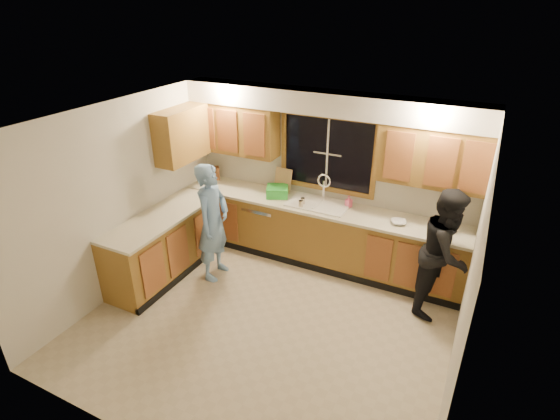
# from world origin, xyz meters

# --- Properties ---
(floor) EXTENTS (4.20, 4.20, 0.00)m
(floor) POSITION_xyz_m (0.00, 0.00, 0.00)
(floor) COLOR #BAAC8F
(floor) RESTS_ON ground
(ceiling) EXTENTS (4.20, 4.20, 0.00)m
(ceiling) POSITION_xyz_m (0.00, 0.00, 2.50)
(ceiling) COLOR silver
(wall_back) EXTENTS (4.20, 0.00, 4.20)m
(wall_back) POSITION_xyz_m (0.00, 1.90, 1.25)
(wall_back) COLOR beige
(wall_back) RESTS_ON ground
(wall_left) EXTENTS (0.00, 3.80, 3.80)m
(wall_left) POSITION_xyz_m (-2.10, 0.00, 1.25)
(wall_left) COLOR beige
(wall_left) RESTS_ON ground
(wall_right) EXTENTS (0.00, 3.80, 3.80)m
(wall_right) POSITION_xyz_m (2.10, 0.00, 1.25)
(wall_right) COLOR beige
(wall_right) RESTS_ON ground
(base_cabinets_back) EXTENTS (4.20, 0.60, 0.88)m
(base_cabinets_back) POSITION_xyz_m (0.00, 1.60, 0.44)
(base_cabinets_back) COLOR olive
(base_cabinets_back) RESTS_ON ground
(base_cabinets_left) EXTENTS (0.60, 1.90, 0.88)m
(base_cabinets_left) POSITION_xyz_m (-1.80, 0.35, 0.44)
(base_cabinets_left) COLOR olive
(base_cabinets_left) RESTS_ON ground
(countertop_back) EXTENTS (4.20, 0.63, 0.04)m
(countertop_back) POSITION_xyz_m (0.00, 1.58, 0.90)
(countertop_back) COLOR beige
(countertop_back) RESTS_ON base_cabinets_back
(countertop_left) EXTENTS (0.63, 1.90, 0.04)m
(countertop_left) POSITION_xyz_m (-1.79, 0.35, 0.90)
(countertop_left) COLOR beige
(countertop_left) RESTS_ON base_cabinets_left
(upper_cabinets_left) EXTENTS (1.35, 0.33, 0.75)m
(upper_cabinets_left) POSITION_xyz_m (-1.43, 1.73, 1.83)
(upper_cabinets_left) COLOR olive
(upper_cabinets_left) RESTS_ON wall_back
(upper_cabinets_right) EXTENTS (1.35, 0.33, 0.75)m
(upper_cabinets_right) POSITION_xyz_m (1.43, 1.73, 1.83)
(upper_cabinets_right) COLOR olive
(upper_cabinets_right) RESTS_ON wall_back
(upper_cabinets_return) EXTENTS (0.33, 0.90, 0.75)m
(upper_cabinets_return) POSITION_xyz_m (-1.94, 1.12, 1.83)
(upper_cabinets_return) COLOR olive
(upper_cabinets_return) RESTS_ON wall_left
(soffit) EXTENTS (4.20, 0.35, 0.30)m
(soffit) POSITION_xyz_m (0.00, 1.72, 2.35)
(soffit) COLOR silver
(soffit) RESTS_ON wall_back
(window_frame) EXTENTS (1.44, 0.03, 1.14)m
(window_frame) POSITION_xyz_m (0.00, 1.89, 1.60)
(window_frame) COLOR black
(window_frame) RESTS_ON wall_back
(sink) EXTENTS (0.86, 0.52, 0.57)m
(sink) POSITION_xyz_m (0.00, 1.60, 0.86)
(sink) COLOR white
(sink) RESTS_ON countertop_back
(dishwasher) EXTENTS (0.60, 0.56, 0.82)m
(dishwasher) POSITION_xyz_m (-0.85, 1.59, 0.41)
(dishwasher) COLOR white
(dishwasher) RESTS_ON floor
(stove) EXTENTS (0.58, 0.75, 0.90)m
(stove) POSITION_xyz_m (-1.80, -0.22, 0.45)
(stove) COLOR white
(stove) RESTS_ON floor
(man) EXTENTS (0.45, 0.64, 1.68)m
(man) POSITION_xyz_m (-1.14, 0.61, 0.84)
(man) COLOR #6B97CB
(man) RESTS_ON floor
(woman) EXTENTS (0.77, 0.90, 1.64)m
(woman) POSITION_xyz_m (1.81, 1.24, 0.82)
(woman) COLOR black
(woman) RESTS_ON floor
(knife_block) EXTENTS (0.15, 0.15, 0.22)m
(knife_block) POSITION_xyz_m (-1.85, 1.75, 1.03)
(knife_block) COLOR #9B572A
(knife_block) RESTS_ON countertop_back
(cutting_board) EXTENTS (0.28, 0.11, 0.36)m
(cutting_board) POSITION_xyz_m (-0.66, 1.81, 1.10)
(cutting_board) COLOR tan
(cutting_board) RESTS_ON countertop_back
(dish_crate) EXTENTS (0.41, 0.39, 0.15)m
(dish_crate) POSITION_xyz_m (-0.66, 1.62, 0.99)
(dish_crate) COLOR green
(dish_crate) RESTS_ON countertop_back
(soap_bottle) EXTENTS (0.10, 0.10, 0.17)m
(soap_bottle) POSITION_xyz_m (0.41, 1.73, 1.00)
(soap_bottle) COLOR #FF618D
(soap_bottle) RESTS_ON countertop_back
(bowl) EXTENTS (0.25, 0.25, 0.05)m
(bowl) POSITION_xyz_m (1.16, 1.53, 0.94)
(bowl) COLOR silver
(bowl) RESTS_ON countertop_back
(can_left) EXTENTS (0.07, 0.07, 0.12)m
(can_left) POSITION_xyz_m (-0.18, 1.39, 0.98)
(can_left) COLOR #C5B498
(can_left) RESTS_ON countertop_back
(can_right) EXTENTS (0.08, 0.08, 0.11)m
(can_right) POSITION_xyz_m (-0.19, 1.49, 0.98)
(can_right) COLOR #C5B498
(can_right) RESTS_ON countertop_back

